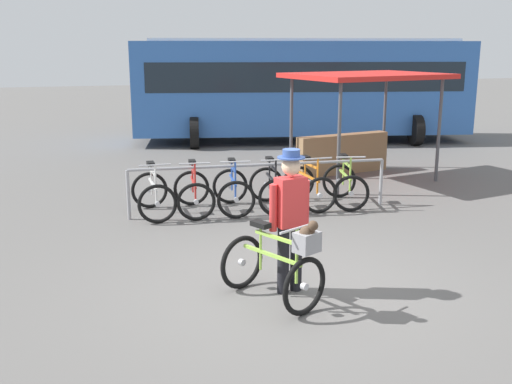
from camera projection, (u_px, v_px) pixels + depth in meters
The scene contains 12 objects.
ground_plane at pixel (294, 289), 7.28m from camera, with size 80.00×80.00×0.00m, color #605E5B.
bike_rack_rail at pixel (260, 173), 10.48m from camera, with size 4.59×0.46×0.88m.
racked_bike_white at pixel (153, 195), 10.34m from camera, with size 0.66×1.11×0.97m.
racked_bike_red at pixel (194, 193), 10.49m from camera, with size 0.79×1.18×0.98m.
racked_bike_blue at pixel (233, 191), 10.63m from camera, with size 0.82×1.18×0.97m.
racked_bike_black at pixel (271, 189), 10.78m from camera, with size 0.80×1.18×0.97m.
racked_bike_orange at pixel (309, 187), 10.92m from camera, with size 0.67×1.13×0.98m.
racked_bike_lime at pixel (345, 185), 11.06m from camera, with size 0.89×1.20×0.97m.
featured_bicycle at pixel (279, 264), 6.73m from camera, with size 1.06×1.26×1.09m.
person_with_featured_bike at pixel (290, 215), 6.98m from camera, with size 0.52×0.32×1.72m.
bus_distant at pixel (301, 84), 18.29m from camera, with size 10.30×4.78×3.08m.
market_stall at pixel (355, 114), 13.21m from camera, with size 3.47×2.83×2.30m.
Camera 1 is at (-2.45, -6.35, 2.86)m, focal length 42.09 mm.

